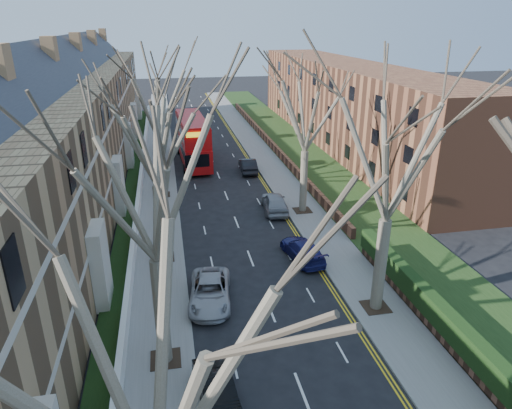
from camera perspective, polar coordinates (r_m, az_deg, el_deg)
pavement_left at (r=52.57m, az=-12.05°, el=5.29°), size 3.00×102.00×0.12m
pavement_right at (r=53.67m, az=0.90°, el=6.12°), size 3.00×102.00×0.12m
terrace_left at (r=44.33m, az=-22.62°, el=8.32°), size 9.70×78.00×13.60m
flats_right at (r=59.67m, az=11.17°, el=12.19°), size 13.97×54.00×10.00m
wall_hedge_right at (r=22.93m, az=26.33°, el=-17.22°), size 0.70×24.00×1.80m
front_wall_left at (r=44.84m, az=-14.21°, el=2.94°), size 0.30×78.00×1.00m
grass_verge_right at (r=54.74m, az=5.54°, el=6.44°), size 6.00×102.00×0.06m
tree_left_near at (r=9.52m, az=-14.36°, el=-16.74°), size 9.80×9.80×13.73m
tree_left_mid at (r=18.24m, az=-13.39°, el=4.80°), size 10.50×10.50×14.71m
tree_left_far at (r=28.02m, az=-12.89°, el=10.10°), size 10.15×10.15×14.22m
tree_left_dist at (r=39.81m, az=-12.70°, el=13.99°), size 10.50×10.50×14.71m
tree_right_mid at (r=22.75m, az=16.98°, el=7.82°), size 10.50×10.50×14.71m
tree_right_far at (r=35.52m, az=6.40°, el=12.94°), size 10.15×10.15×14.22m
double_decker_bus at (r=51.20m, az=-7.91°, el=7.88°), size 3.35×11.97×4.93m
car_left_mid at (r=20.31m, az=-4.90°, el=-22.20°), size 1.85×4.00×1.27m
car_left_far at (r=26.10m, az=-5.76°, el=-10.78°), size 2.87×5.14×1.36m
car_right_near at (r=30.53m, az=5.84°, el=-5.64°), size 2.38×4.71×1.31m
car_right_mid at (r=37.75m, az=2.34°, el=0.27°), size 2.23×4.77×1.58m
car_right_far at (r=47.75m, az=-1.01°, el=4.93°), size 1.77×4.51×1.46m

